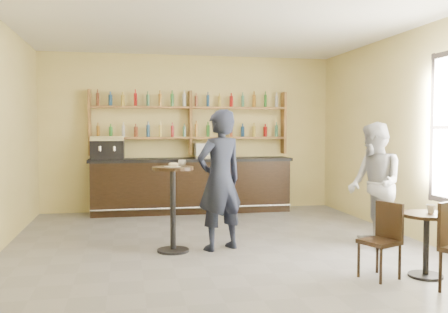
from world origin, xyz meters
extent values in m
plane|color=slate|center=(0.00, 0.00, 0.00)|extent=(7.00, 7.00, 0.00)
plane|color=white|center=(0.00, 0.00, 3.20)|extent=(7.00, 7.00, 0.00)
plane|color=#D6C479|center=(0.00, 3.50, 1.60)|extent=(7.00, 0.00, 7.00)
plane|color=#D6C479|center=(0.00, -3.50, 1.60)|extent=(7.00, 0.00, 7.00)
plane|color=#D6C479|center=(3.00, 0.00, 1.60)|extent=(0.00, 7.00, 7.00)
cube|color=white|center=(-0.68, -0.06, 1.17)|extent=(0.23, 0.23, 0.00)
torus|color=tan|center=(-0.67, -0.07, 1.20)|extent=(0.18, 0.18, 0.05)
imported|color=white|center=(-0.54, 0.04, 1.21)|extent=(0.11, 0.11, 0.09)
imported|color=black|center=(-0.03, -0.06, 0.97)|extent=(0.84, 0.71, 1.95)
imported|color=white|center=(2.08, -1.79, 0.78)|extent=(0.11, 0.11, 0.10)
imported|color=gray|center=(2.16, -0.32, 0.89)|extent=(0.75, 0.93, 1.78)
camera|label=1|loc=(-1.30, -6.81, 1.67)|focal=40.00mm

